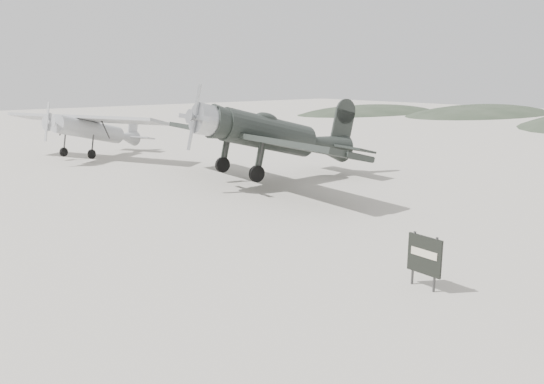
# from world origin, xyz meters

# --- Properties ---
(ground) EXTENTS (160.00, 160.00, 0.00)m
(ground) POSITION_xyz_m (0.00, 0.00, 0.00)
(ground) COLOR #ABA297
(ground) RESTS_ON ground
(hill_east_north) EXTENTS (36.00, 18.00, 6.00)m
(hill_east_north) POSITION_xyz_m (60.00, 28.00, 0.00)
(hill_east_north) COLOR #283224
(hill_east_north) RESTS_ON ground
(hill_northeast) EXTENTS (32.00, 16.00, 5.20)m
(hill_northeast) POSITION_xyz_m (50.00, 40.00, 0.00)
(hill_northeast) COLOR #283224
(hill_northeast) RESTS_ON ground
(lowwing_monoplane) EXTENTS (9.95, 13.91, 4.49)m
(lowwing_monoplane) POSITION_xyz_m (5.61, 9.17, 2.37)
(lowwing_monoplane) COLOR black
(lowwing_monoplane) RESTS_ON ground
(highwing_monoplane) EXTENTS (8.77, 11.23, 3.30)m
(highwing_monoplane) POSITION_xyz_m (1.74, 22.94, 2.07)
(highwing_monoplane) COLOR #96989B
(highwing_monoplane) RESTS_ON ground
(sign_board) EXTENTS (0.10, 0.98, 1.42)m
(sign_board) POSITION_xyz_m (-0.35, -3.76, 0.85)
(sign_board) COLOR #333333
(sign_board) RESTS_ON ground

